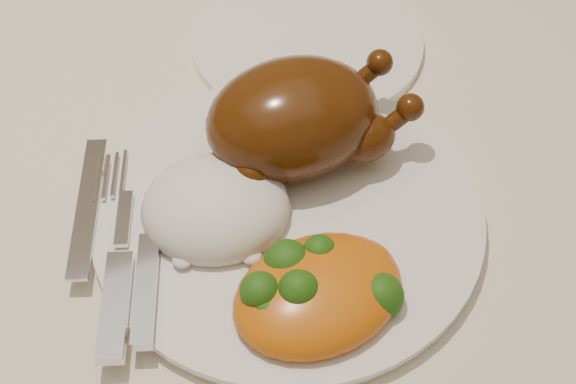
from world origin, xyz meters
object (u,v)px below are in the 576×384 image
object	(u,v)px
dining_table	(79,198)
dinner_plate	(288,215)
roast_chicken	(298,117)
side_plate	(307,42)

from	to	relation	value
dining_table	dinner_plate	size ratio (longest dim) A/B	5.59
dining_table	roast_chicken	distance (m)	0.26
side_plate	roast_chicken	size ratio (longest dim) A/B	1.31
dining_table	dinner_plate	distance (m)	0.25
dining_table	roast_chicken	world-z (taller)	roast_chicken
dinner_plate	side_plate	world-z (taller)	dinner_plate
dining_table	dinner_plate	world-z (taller)	dinner_plate
dinner_plate	side_plate	size ratio (longest dim) A/B	1.36
dinner_plate	roast_chicken	bearing A→B (deg)	61.85
roast_chicken	side_plate	bearing A→B (deg)	65.62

